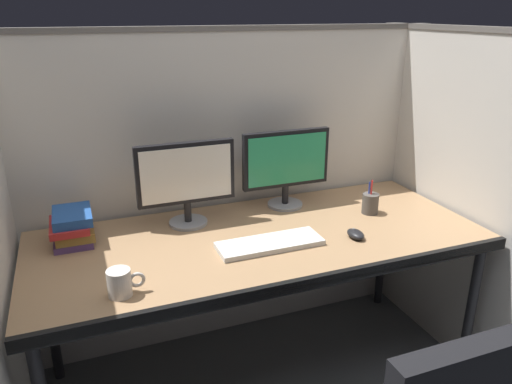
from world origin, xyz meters
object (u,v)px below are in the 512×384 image
at_px(coffee_mug, 120,283).
at_px(pen_cup, 370,203).
at_px(monitor_right, 286,163).
at_px(book_stack, 72,227).
at_px(keyboard_main, 269,244).
at_px(computer_mouse, 356,234).
at_px(desk, 261,247).
at_px(monitor_left, 186,178).

bearing_deg(coffee_mug, pen_cup, 14.71).
xyz_separation_m(monitor_right, book_stack, (-0.98, -0.05, -0.15)).
relative_size(keyboard_main, book_stack, 1.93).
xyz_separation_m(computer_mouse, pen_cup, (0.21, 0.21, 0.03)).
bearing_deg(pen_cup, keyboard_main, -165.31).
bearing_deg(computer_mouse, coffee_mug, -174.12).
xyz_separation_m(pen_cup, coffee_mug, (-1.18, -0.31, -0.00)).
distance_m(book_stack, pen_cup, 1.32).
height_order(book_stack, pen_cup, pen_cup).
height_order(desk, monitor_left, monitor_left).
relative_size(monitor_right, computer_mouse, 4.48).
distance_m(monitor_left, pen_cup, 0.86).
bearing_deg(monitor_left, computer_mouse, -32.24).
distance_m(desk, monitor_left, 0.44).
bearing_deg(pen_cup, computer_mouse, -134.62).
height_order(monitor_right, coffee_mug, monitor_right).
xyz_separation_m(desk, monitor_left, (-0.26, 0.24, 0.27)).
height_order(computer_mouse, book_stack, book_stack).
xyz_separation_m(keyboard_main, coffee_mug, (-0.60, -0.16, 0.04)).
bearing_deg(desk, pen_cup, 5.72).
distance_m(monitor_left, keyboard_main, 0.47).
height_order(keyboard_main, computer_mouse, computer_mouse).
height_order(keyboard_main, pen_cup, pen_cup).
distance_m(keyboard_main, book_stack, 0.81).
bearing_deg(monitor_right, book_stack, -177.14).
bearing_deg(desk, computer_mouse, -22.54).
relative_size(keyboard_main, computer_mouse, 4.48).
relative_size(computer_mouse, coffee_mug, 0.76).
bearing_deg(desk, monitor_left, 136.80).
relative_size(monitor_left, pen_cup, 2.63).
bearing_deg(computer_mouse, book_stack, 160.71).
relative_size(desk, monitor_right, 4.42).
bearing_deg(coffee_mug, computer_mouse, 5.88).
bearing_deg(coffee_mug, desk, 22.60).
xyz_separation_m(desk, computer_mouse, (0.37, -0.15, 0.07)).
bearing_deg(desk, monitor_right, 50.00).
relative_size(book_stack, pen_cup, 1.36).
bearing_deg(monitor_right, coffee_mug, -147.57).
xyz_separation_m(monitor_left, book_stack, (-0.48, -0.01, -0.15)).
relative_size(monitor_right, keyboard_main, 1.00).
relative_size(monitor_left, computer_mouse, 4.48).
bearing_deg(book_stack, desk, -17.63).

